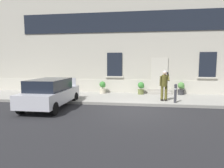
% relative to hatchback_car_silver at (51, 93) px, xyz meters
% --- Properties ---
extents(ground_plane, '(80.00, 80.00, 0.00)m').
position_rel_hatchback_car_silver_xyz_m(ground_plane, '(4.22, 0.04, -0.79)').
color(ground_plane, '#232326').
extents(sidewalk, '(24.00, 3.60, 0.15)m').
position_rel_hatchback_car_silver_xyz_m(sidewalk, '(4.22, 2.84, -0.71)').
color(sidewalk, '#99968E').
rests_on(sidewalk, ground).
extents(curb_edge, '(24.00, 0.12, 0.15)m').
position_rel_hatchback_car_silver_xyz_m(curb_edge, '(4.22, 0.98, -0.71)').
color(curb_edge, gray).
rests_on(curb_edge, ground).
extents(building_facade, '(24.00, 1.52, 7.50)m').
position_rel_hatchback_car_silver_xyz_m(building_facade, '(4.23, 5.32, 2.94)').
color(building_facade, '#B2AD9E').
rests_on(building_facade, ground).
extents(entrance_stoop, '(1.63, 0.64, 0.32)m').
position_rel_hatchback_car_silver_xyz_m(entrance_stoop, '(5.94, 4.37, -0.51)').
color(entrance_stoop, '#9E998E').
rests_on(entrance_stoop, sidewalk).
extents(hatchback_car_silver, '(1.80, 4.07, 1.50)m').
position_rel_hatchback_car_silver_xyz_m(hatchback_car_silver, '(0.00, 0.00, 0.00)').
color(hatchback_car_silver, '#B7B7BF').
rests_on(hatchback_car_silver, ground).
extents(bollard_near_person, '(0.15, 0.15, 1.04)m').
position_rel_hatchback_car_silver_xyz_m(bollard_near_person, '(6.49, 1.39, -0.08)').
color(bollard_near_person, '#333338').
rests_on(bollard_near_person, sidewalk).
extents(person_on_phone, '(0.51, 0.51, 1.74)m').
position_rel_hatchback_car_silver_xyz_m(person_on_phone, '(5.94, 1.80, 0.36)').
color(person_on_phone, '#514C1E').
rests_on(person_on_phone, sidewalk).
extents(planter_terracotta, '(0.44, 0.44, 0.86)m').
position_rel_hatchback_car_silver_xyz_m(planter_terracotta, '(-0.75, 4.20, -0.18)').
color(planter_terracotta, '#B25B38').
rests_on(planter_terracotta, sidewalk).
extents(planter_cream, '(0.44, 0.44, 0.86)m').
position_rel_hatchback_car_silver_xyz_m(planter_cream, '(1.96, 4.03, -0.18)').
color(planter_cream, beige).
rests_on(planter_cream, sidewalk).
extents(planter_olive, '(0.44, 0.44, 0.86)m').
position_rel_hatchback_car_silver_xyz_m(planter_olive, '(4.67, 4.01, -0.18)').
color(planter_olive, '#606B38').
rests_on(planter_olive, sidewalk).
extents(planter_charcoal, '(0.44, 0.44, 0.86)m').
position_rel_hatchback_car_silver_xyz_m(planter_charcoal, '(7.39, 4.21, -0.18)').
color(planter_charcoal, '#2D2D30').
rests_on(planter_charcoal, sidewalk).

